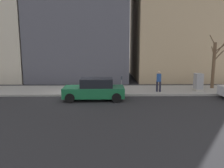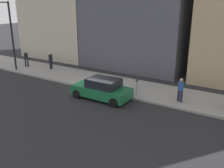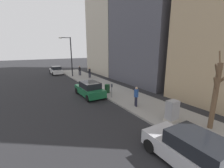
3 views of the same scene
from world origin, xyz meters
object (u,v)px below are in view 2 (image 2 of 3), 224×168
at_px(parked_car_green, 102,89).
at_px(parking_meter, 137,85).
at_px(trash_bin, 119,84).
at_px(pedestrian_midblock, 51,60).
at_px(pedestrian_near_meter, 181,89).
at_px(streetlamp, 9,30).
at_px(pedestrian_far_corner, 26,58).

height_order(parked_car_green, parking_meter, parked_car_green).
distance_m(trash_bin, pedestrian_midblock, 9.21).
relative_size(trash_bin, pedestrian_midblock, 0.54).
bearing_deg(parking_meter, pedestrian_near_meter, -79.45).
distance_m(parking_meter, trash_bin, 1.81).
relative_size(streetlamp, pedestrian_midblock, 3.92).
relative_size(streetlamp, trash_bin, 7.22).
height_order(pedestrian_near_meter, pedestrian_far_corner, same).
bearing_deg(pedestrian_far_corner, parking_meter, -69.88).
relative_size(trash_bin, pedestrian_near_meter, 0.54).
xyz_separation_m(parking_meter, pedestrian_midblock, (2.15, 10.75, 0.11)).
bearing_deg(parking_meter, parked_car_green, 127.51).
bearing_deg(pedestrian_midblock, trash_bin, -113.39).
xyz_separation_m(parked_car_green, pedestrian_far_corner, (2.95, 11.59, 0.35)).
relative_size(parking_meter, trash_bin, 1.50).
bearing_deg(parked_car_green, parking_meter, -53.25).
bearing_deg(pedestrian_near_meter, parked_car_green, 45.38).
xyz_separation_m(parked_car_green, parking_meter, (1.50, -1.96, 0.24)).
distance_m(pedestrian_near_meter, pedestrian_midblock, 13.84).
distance_m(parking_meter, streetlamp, 13.87).
height_order(pedestrian_midblock, pedestrian_far_corner, same).
distance_m(trash_bin, pedestrian_far_corner, 11.89).
height_order(parking_meter, pedestrian_midblock, pedestrian_midblock).
bearing_deg(pedestrian_far_corner, pedestrian_midblock, -49.64).
xyz_separation_m(parked_car_green, streetlamp, (1.33, 11.58, 3.28)).
distance_m(pedestrian_midblock, pedestrian_far_corner, 2.89).
xyz_separation_m(pedestrian_near_meter, pedestrian_far_corner, (0.89, 16.55, 0.00)).
bearing_deg(parked_car_green, pedestrian_midblock, 66.68).
height_order(parked_car_green, pedestrian_midblock, pedestrian_midblock).
height_order(trash_bin, pedestrian_midblock, pedestrian_midblock).
xyz_separation_m(trash_bin, pedestrian_far_corner, (0.99, 11.84, 0.49)).
xyz_separation_m(streetlamp, trash_bin, (0.62, -11.82, -3.42)).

